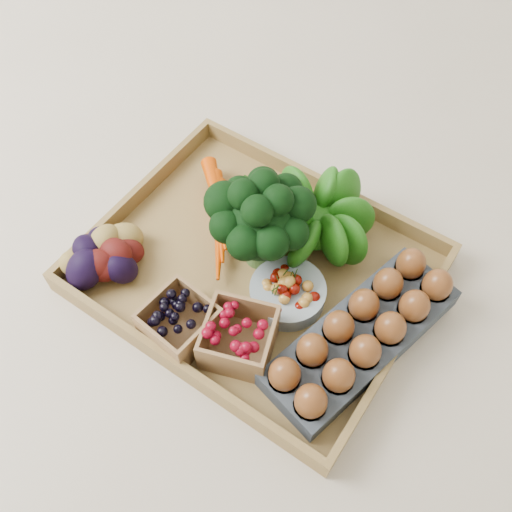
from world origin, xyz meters
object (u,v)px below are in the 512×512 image
Objects in this scene: tray at (256,273)px; egg_carton at (361,337)px; broccoli at (260,234)px; cherry_bowl at (288,293)px.

egg_carton is at bearing -5.20° from tray.
broccoli is 0.51× the size of egg_carton.
egg_carton is at bearing -11.70° from broccoli.
tray is 4.34× the size of cherry_bowl.
broccoli is (-0.01, 0.03, 0.08)m from tray.
broccoli is 1.39× the size of cherry_bowl.
egg_carton reaches higher than cherry_bowl.
tray is 0.08m from broccoli.
egg_carton is (0.21, -0.02, 0.03)m from tray.
broccoli is 0.11m from cherry_bowl.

